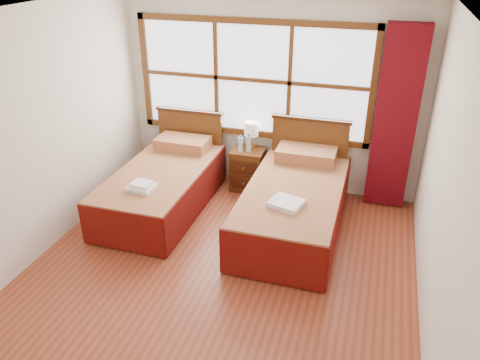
% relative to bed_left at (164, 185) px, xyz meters
% --- Properties ---
extents(floor, '(4.50, 4.50, 0.00)m').
position_rel_bed_left_xyz_m(floor, '(1.14, -1.20, -0.31)').
color(floor, brown).
rests_on(floor, ground).
extents(ceiling, '(4.50, 4.50, 0.00)m').
position_rel_bed_left_xyz_m(ceiling, '(1.14, -1.20, 2.29)').
color(ceiling, white).
rests_on(ceiling, wall_back).
extents(wall_back, '(4.00, 0.00, 4.00)m').
position_rel_bed_left_xyz_m(wall_back, '(1.14, 1.05, 0.99)').
color(wall_back, silver).
rests_on(wall_back, floor).
extents(wall_left, '(0.00, 4.50, 4.50)m').
position_rel_bed_left_xyz_m(wall_left, '(-0.86, -1.20, 0.99)').
color(wall_left, silver).
rests_on(wall_left, floor).
extents(wall_right, '(0.00, 4.50, 4.50)m').
position_rel_bed_left_xyz_m(wall_right, '(3.14, -1.20, 0.99)').
color(wall_right, silver).
rests_on(wall_right, floor).
extents(window, '(3.16, 0.06, 1.56)m').
position_rel_bed_left_xyz_m(window, '(0.89, 1.02, 1.19)').
color(window, white).
rests_on(window, wall_back).
extents(curtain, '(0.50, 0.16, 2.30)m').
position_rel_bed_left_xyz_m(curtain, '(2.74, 0.91, 0.86)').
color(curtain, maroon).
rests_on(curtain, wall_back).
extents(bed_left, '(1.05, 2.07, 1.02)m').
position_rel_bed_left_xyz_m(bed_left, '(0.00, 0.00, 0.00)').
color(bed_left, '#3A1D0C').
rests_on(bed_left, floor).
extents(bed_right, '(1.11, 2.15, 1.08)m').
position_rel_bed_left_xyz_m(bed_right, '(1.71, -0.00, 0.02)').
color(bed_right, '#3A1D0C').
rests_on(bed_right, floor).
extents(nightstand, '(0.44, 0.43, 0.59)m').
position_rel_bed_left_xyz_m(nightstand, '(0.90, 0.80, -0.02)').
color(nightstand, '#583113').
rests_on(nightstand, floor).
extents(towels_left, '(0.32, 0.29, 0.09)m').
position_rel_bed_left_xyz_m(towels_left, '(0.02, -0.58, 0.27)').
color(towels_left, white).
rests_on(towels_left, bed_left).
extents(towels_right, '(0.41, 0.38, 0.05)m').
position_rel_bed_left_xyz_m(towels_right, '(1.71, -0.50, 0.29)').
color(towels_right, white).
rests_on(towels_right, bed_right).
extents(lamp, '(0.19, 0.19, 0.37)m').
position_rel_bed_left_xyz_m(lamp, '(0.92, 0.89, 0.53)').
color(lamp, gold).
rests_on(lamp, nightstand).
extents(bottle_near, '(0.06, 0.06, 0.24)m').
position_rel_bed_left_xyz_m(bottle_near, '(0.82, 0.71, 0.38)').
color(bottle_near, silver).
rests_on(bottle_near, nightstand).
extents(bottle_far, '(0.06, 0.06, 0.24)m').
position_rel_bed_left_xyz_m(bottle_far, '(0.92, 0.77, 0.38)').
color(bottle_far, silver).
rests_on(bottle_far, nightstand).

